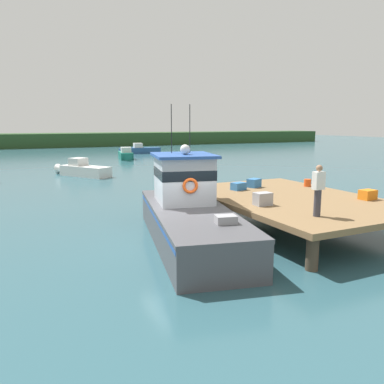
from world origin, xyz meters
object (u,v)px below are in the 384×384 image
object	(u,v)px
deckhand_by_the_boat	(318,190)
main_fishing_boat	(187,211)
crate_stack_mid_dock	(238,186)
crate_single_far	(368,195)
crate_stack_near_edge	(263,199)
bait_bucket	(307,183)
moored_boat_mid_harbor	(82,170)
moored_boat_off_the_point	(126,155)
crate_single_by_cleat	(254,183)
moored_boat_near_channel	(141,150)

from	to	relation	value
deckhand_by_the_boat	main_fishing_boat	bearing A→B (deg)	133.36
crate_stack_mid_dock	crate_single_far	bearing A→B (deg)	-50.35
main_fishing_boat	crate_stack_near_edge	xyz separation A→B (m)	(2.48, -1.08, 0.42)
main_fishing_boat	bait_bucket	size ratio (longest dim) A/B	29.30
main_fishing_boat	crate_stack_mid_dock	xyz separation A→B (m)	(3.45, 2.07, 0.36)
crate_stack_near_edge	moored_boat_mid_harbor	distance (m)	20.36
moored_boat_off_the_point	main_fishing_boat	bearing A→B (deg)	-102.04
crate_single_far	deckhand_by_the_boat	size ratio (longest dim) A/B	0.37
crate_stack_mid_dock	moored_boat_off_the_point	bearing A→B (deg)	83.54
deckhand_by_the_boat	moored_boat_mid_harbor	distance (m)	22.58
crate_single_by_cleat	moored_boat_off_the_point	distance (m)	29.85
crate_stack_near_edge	bait_bucket	world-z (taller)	crate_stack_near_edge
main_fishing_boat	crate_stack_near_edge	size ratio (longest dim) A/B	16.60
moored_boat_off_the_point	crate_stack_near_edge	bearing A→B (deg)	-97.50
crate_single_far	crate_single_by_cleat	world-z (taller)	crate_single_by_cleat
bait_bucket	moored_boat_off_the_point	distance (m)	30.63
crate_single_far	moored_boat_mid_harbor	bearing A→B (deg)	108.98
bait_bucket	moored_boat_near_channel	size ratio (longest dim) A/B	0.06
bait_bucket	main_fishing_boat	bearing A→B (deg)	-167.57
crate_single_by_cleat	moored_boat_near_channel	world-z (taller)	crate_single_by_cleat
crate_single_far	moored_boat_mid_harbor	xyz separation A→B (m)	(-7.22, 20.99, -0.90)
crate_single_far	deckhand_by_the_boat	bearing A→B (deg)	-161.35
crate_single_far	crate_stack_near_edge	xyz separation A→B (m)	(-4.29, 0.87, 0.04)
bait_bucket	moored_boat_mid_harbor	xyz separation A→B (m)	(-7.33, 17.53, -0.89)
moored_boat_off_the_point	moored_boat_mid_harbor	world-z (taller)	moored_boat_mid_harbor
main_fishing_boat	moored_boat_off_the_point	bearing A→B (deg)	77.96
crate_stack_near_edge	moored_boat_mid_harbor	xyz separation A→B (m)	(-2.93, 20.12, -0.95)
crate_single_by_cleat	moored_boat_off_the_point	bearing A→B (deg)	85.46
main_fishing_boat	moored_boat_off_the_point	xyz separation A→B (m)	(6.86, 32.14, -0.52)
main_fishing_boat	crate_single_far	distance (m)	7.06
main_fishing_boat	moored_boat_off_the_point	distance (m)	32.86
main_fishing_boat	crate_single_far	size ratio (longest dim) A/B	16.60
main_fishing_boat	bait_bucket	bearing A→B (deg)	12.43
moored_boat_near_channel	moored_boat_off_the_point	size ratio (longest dim) A/B	1.03
crate_stack_near_edge	moored_boat_near_channel	world-z (taller)	crate_stack_near_edge
crate_single_by_cleat	bait_bucket	distance (m)	2.55
crate_single_far	deckhand_by_the_boat	xyz separation A→B (m)	(-3.75, -1.26, 0.67)
moored_boat_near_channel	moored_boat_mid_harbor	distance (m)	23.53
crate_stack_near_edge	crate_single_far	bearing A→B (deg)	-11.41
main_fishing_boat	crate_stack_mid_dock	bearing A→B (deg)	30.98
main_fishing_boat	moored_boat_mid_harbor	xyz separation A→B (m)	(-0.44, 19.05, -0.52)
crate_stack_mid_dock	deckhand_by_the_boat	size ratio (longest dim) A/B	0.37
deckhand_by_the_boat	moored_boat_mid_harbor	xyz separation A→B (m)	(-3.47, 22.25, -1.57)
crate_stack_near_edge	crate_single_by_cleat	world-z (taller)	crate_stack_near_edge
crate_single_by_cleat	bait_bucket	bearing A→B (deg)	-20.19
moored_boat_mid_harbor	moored_boat_off_the_point	bearing A→B (deg)	60.86
moored_boat_mid_harbor	main_fishing_boat	bearing A→B (deg)	-88.67
crate_stack_mid_dock	bait_bucket	distance (m)	3.48
crate_single_far	crate_single_by_cleat	bearing A→B (deg)	117.72
crate_single_by_cleat	bait_bucket	xyz separation A→B (m)	(2.39, -0.88, -0.03)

